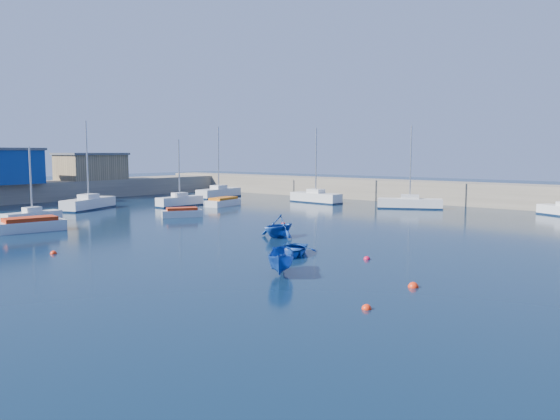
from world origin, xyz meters
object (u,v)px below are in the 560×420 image
Objects in this scene: motorboat_2 at (223,202)px; dinghy_center at (292,250)px; sailboat_2 at (89,203)px; sailboat_6 at (410,203)px; brick_shed_a at (91,167)px; sailboat_1 at (32,217)px; sailboat_3 at (180,201)px; sailboat_5 at (316,197)px; motorboat_0 at (30,225)px; motorboat_1 at (182,213)px; sailboat_4 at (219,193)px; dinghy_left at (279,226)px; dinghy_right at (281,262)px.

motorboat_2 is 31.36m from dinghy_center.
sailboat_2 is 35.05m from sailboat_6.
brick_shed_a is 28.71m from sailboat_1.
sailboat_3 is 16.56m from sailboat_5.
motorboat_0 is 22.42m from dinghy_center.
motorboat_2 is 1.51× the size of dinghy_center.
motorboat_2 is (-4.95, 10.33, 0.04)m from motorboat_1.
motorboat_1 is at bearing -59.64° from sailboat_4.
motorboat_0 is (26.33, -21.34, -3.57)m from brick_shed_a.
dinghy_center is (26.70, 2.72, -0.21)m from sailboat_1.
dinghy_left is (-5.14, 4.93, 0.47)m from dinghy_center.
motorboat_0 is (-2.48, -34.32, -0.13)m from sailboat_5.
sailboat_6 is (40.97, 13.81, -3.50)m from brick_shed_a.
dinghy_left is at bearing 157.02° from sailboat_6.
motorboat_0 is 1.70× the size of dinghy_left.
sailboat_4 is at bearing 101.45° from sailboat_1.
motorboat_1 is 1.24× the size of dinghy_left.
sailboat_4 is 48.29m from dinghy_right.
sailboat_3 is at bearing 119.25° from motorboat_0.
sailboat_3 is at bearing -146.40° from motorboat_2.
sailboat_6 is at bearing -81.20° from sailboat_5.
sailboat_1 is at bearing -82.10° from sailboat_3.
sailboat_5 is (9.33, 13.68, 0.04)m from sailboat_3.
brick_shed_a is 2.41× the size of dinghy_right.
dinghy_left is at bearing 117.03° from dinghy_center.
dinghy_center is (33.53, -6.79, -0.31)m from sailboat_2.
sailboat_2 reaches higher than dinghy_left.
sailboat_3 is (19.48, -0.70, -3.48)m from brick_shed_a.
sailboat_5 is 12.19m from sailboat_6.
sailboat_4 reaches higher than dinghy_right.
sailboat_6 is at bearing 17.68° from sailboat_2.
sailboat_4 is 27.14m from sailboat_6.
sailboat_3 reaches higher than motorboat_0.
dinghy_left is (42.98, -11.13, -3.28)m from brick_shed_a.
motorboat_2 is 1.53× the size of dinghy_right.
sailboat_3 is at bearing -71.50° from sailboat_4.
sailboat_4 is at bearing 104.60° from dinghy_right.
sailboat_1 is (21.42, -18.78, -3.54)m from brick_shed_a.
sailboat_3 is 25.93m from sailboat_6.
motorboat_2 is 24.31m from dinghy_left.
motorboat_2 reaches higher than motorboat_1.
dinghy_center is 1.02× the size of dinghy_right.
sailboat_4 reaches higher than motorboat_0.
dinghy_right is (36.30, -11.11, -0.02)m from sailboat_2.
dinghy_right is at bearing -76.46° from dinghy_center.
sailboat_5 is at bearing 119.68° from dinghy_left.
motorboat_0 is at bearing -64.43° from motorboat_1.
dinghy_center is at bearing 3.19° from sailboat_1.
motorboat_0 reaches higher than motorboat_1.
dinghy_right reaches higher than motorboat_0.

